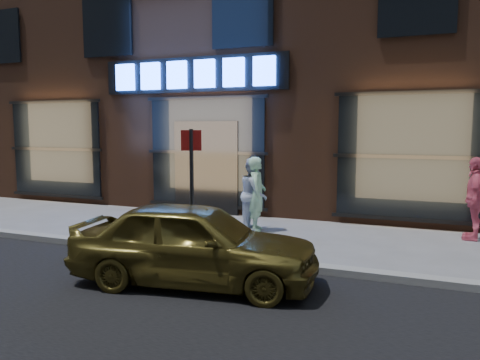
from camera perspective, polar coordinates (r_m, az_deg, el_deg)
The scene contains 8 objects.
ground at distance 9.08m, azimuth -15.04°, elevation -8.11°, with size 90.00×90.00×0.00m, color slate.
curb at distance 9.07m, azimuth -15.05°, elevation -7.74°, with size 60.00×0.25×0.12m, color gray.
storefront_building at distance 16.18m, azimuth 2.30°, elevation 16.77°, with size 30.20×8.28×10.30m.
man_bowtie at distance 10.18m, azimuth 2.08°, elevation -1.70°, with size 0.59×0.39×1.61m, color #C2FFCE.
man_cap at distance 10.28m, azimuth 1.73°, elevation -1.68°, with size 0.77×0.60×1.59m, color silver.
passerby at distance 10.44m, azimuth 26.72°, elevation -2.04°, with size 0.98×0.41×1.66m, color #EB617C.
gold_sedan at distance 6.77m, azimuth -5.57°, elevation -7.65°, with size 1.42×3.54×1.21m, color brown.
sign_post at distance 8.19m, azimuth -5.91°, elevation 0.06°, with size 0.34×0.15×2.22m.
Camera 1 is at (5.31, -7.02, 2.25)m, focal length 35.00 mm.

